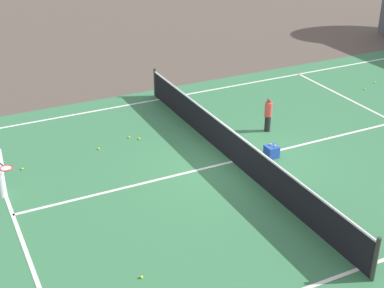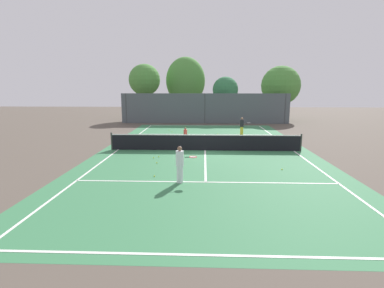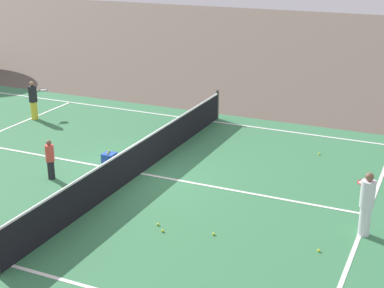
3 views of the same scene
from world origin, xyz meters
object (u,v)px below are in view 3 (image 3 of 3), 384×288
object	(u,v)px
player_2	(50,159)
tennis_ball_6	(214,234)
ball_crate	(109,159)
tennis_ball_8	(319,154)
tennis_ball_0	(163,231)
tennis_ball_5	(95,196)
player_0	(34,100)
tennis_ball_1	(319,251)
player_1	(367,203)
tennis_ball_2	(158,224)

from	to	relation	value
player_2	tennis_ball_6	distance (m)	5.60
ball_crate	tennis_ball_8	xyz separation A→B (m)	(3.44, -5.57, -0.15)
tennis_ball_0	tennis_ball_5	distance (m)	2.68
player_0	tennis_ball_1	distance (m)	13.09
player_1	tennis_ball_1	distance (m)	1.62
player_2	ball_crate	xyz separation A→B (m)	(1.61, -0.91, -0.41)
player_2	tennis_ball_6	bearing A→B (deg)	-102.03
player_1	tennis_ball_5	bearing A→B (deg)	97.17
tennis_ball_1	tennis_ball_5	size ratio (longest dim) A/B	1.00
ball_crate	tennis_ball_0	world-z (taller)	ball_crate
player_0	player_1	distance (m)	13.33
tennis_ball_2	ball_crate	bearing A→B (deg)	47.55
player_1	ball_crate	xyz separation A→B (m)	(1.31, 7.67, -0.62)
tennis_ball_6	player_1	bearing A→B (deg)	-64.86
player_2	ball_crate	world-z (taller)	player_2
ball_crate	tennis_ball_0	distance (m)	4.62
player_2	tennis_ball_6	world-z (taller)	player_2
tennis_ball_1	ball_crate	bearing A→B (deg)	69.98
tennis_ball_2	tennis_ball_1	bearing A→B (deg)	-84.51
tennis_ball_0	tennis_ball_6	distance (m)	1.19
tennis_ball_0	tennis_ball_8	world-z (taller)	same
player_1	tennis_ball_6	bearing A→B (deg)	115.14
player_2	tennis_ball_8	distance (m)	8.23
ball_crate	tennis_ball_0	xyz separation A→B (m)	(-3.12, -3.40, -0.15)
tennis_ball_6	tennis_ball_8	xyz separation A→B (m)	(6.21, -1.03, 0.00)
tennis_ball_2	tennis_ball_5	xyz separation A→B (m)	(0.72, 2.25, 0.00)
player_0	tennis_ball_8	distance (m)	10.63
ball_crate	tennis_ball_5	size ratio (longest dim) A/B	6.45
player_2	tennis_ball_0	bearing A→B (deg)	-109.32
tennis_ball_5	tennis_ball_6	xyz separation A→B (m)	(-0.62, -3.63, 0.00)
player_2	tennis_ball_8	world-z (taller)	player_2
tennis_ball_2	tennis_ball_8	world-z (taller)	same
player_1	tennis_ball_5	size ratio (longest dim) A/B	23.39
tennis_ball_1	tennis_ball_6	distance (m)	2.39
player_0	tennis_ball_8	bearing A→B (deg)	-86.55
tennis_ball_5	ball_crate	bearing A→B (deg)	22.70
player_2	tennis_ball_1	distance (m)	7.90
ball_crate	tennis_ball_5	xyz separation A→B (m)	(-2.16, -0.90, -0.15)
player_1	ball_crate	world-z (taller)	player_1
tennis_ball_2	tennis_ball_5	distance (m)	2.36
ball_crate	tennis_ball_5	world-z (taller)	ball_crate
tennis_ball_2	tennis_ball_5	size ratio (longest dim) A/B	1.00
player_0	tennis_ball_2	bearing A→B (deg)	-124.80
ball_crate	player_2	bearing A→B (deg)	150.63
tennis_ball_8	ball_crate	bearing A→B (deg)	121.66
player_2	ball_crate	size ratio (longest dim) A/B	2.72
tennis_ball_1	player_0	bearing A→B (deg)	65.99
player_0	tennis_ball_0	distance (m)	10.32
player_0	tennis_ball_8	xyz separation A→B (m)	(0.64, -10.59, -0.72)
player_1	tennis_ball_6	size ratio (longest dim) A/B	23.39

